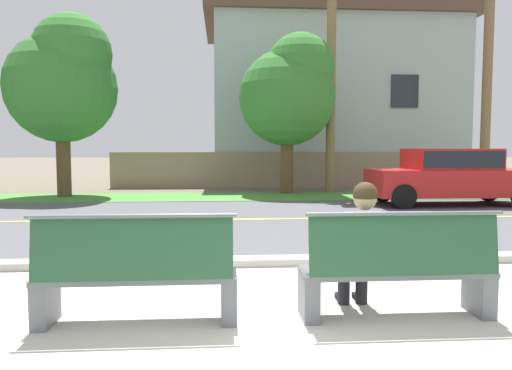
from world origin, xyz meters
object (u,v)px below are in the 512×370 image
at_px(seated_person_grey, 361,243).
at_px(bench_right, 398,271).
at_px(car_red_near, 450,174).
at_px(shade_tree_centre, 290,91).
at_px(bench_left, 136,275).
at_px(shade_tree_left, 64,80).

bearing_deg(seated_person_grey, bench_right, -30.23).
height_order(car_red_near, shade_tree_centre, shade_tree_centre).
bearing_deg(car_red_near, bench_right, -118.21).
xyz_separation_m(car_red_near, shade_tree_centre, (-3.90, 3.58, 2.64)).
xyz_separation_m(seated_person_grey, shade_tree_centre, (1.03, 12.07, 2.82)).
xyz_separation_m(bench_left, bench_right, (2.33, 0.00, 0.00)).
bearing_deg(car_red_near, shade_tree_centre, 137.46).
bearing_deg(bench_right, shade_tree_left, 119.32).
relative_size(shade_tree_left, shade_tree_centre, 1.06).
relative_size(bench_left, bench_right, 1.00).
relative_size(bench_right, seated_person_grey, 1.39).
height_order(bench_left, car_red_near, car_red_near).
distance_m(bench_right, car_red_near, 9.83).
bearing_deg(bench_right, bench_left, 180.00).
height_order(shade_tree_left, shade_tree_centre, shade_tree_left).
relative_size(bench_left, shade_tree_centre, 0.32).
bearing_deg(shade_tree_centre, seated_person_grey, -94.87).
relative_size(bench_right, shade_tree_left, 0.31).
height_order(bench_right, shade_tree_centre, shade_tree_centre).
bearing_deg(shade_tree_left, bench_left, -70.15).
height_order(seated_person_grey, car_red_near, car_red_near).
distance_m(bench_left, bench_right, 2.33).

